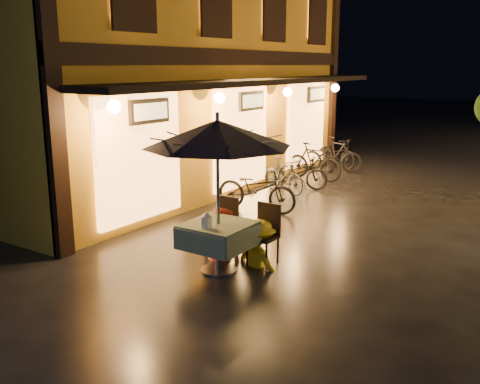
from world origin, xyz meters
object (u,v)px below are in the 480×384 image
Objects in this scene: cafe_table at (218,235)px; patio_umbrella at (217,134)px; person_orange at (221,209)px; table_lantern at (206,219)px; person_yellow at (259,221)px; bicycle_0 at (256,189)px.

cafe_table is 1.56m from patio_umbrella.
cafe_table is at bearing 120.89° from person_orange.
cafe_table is 0.40× the size of patio_umbrella.
cafe_table is at bearing 90.00° from table_lantern.
person_yellow is at bearing 58.03° from cafe_table.
cafe_table is 0.44m from table_lantern.
person_yellow reaches higher than cafe_table.
patio_umbrella is 1.50m from person_orange.
patio_umbrella is at bearing 90.00° from table_lantern.
table_lantern is 0.17× the size of person_yellow.
cafe_table is 0.68× the size of person_yellow.
table_lantern is 3.91m from bicycle_0.
patio_umbrella reaches higher than cafe_table.
table_lantern is at bearing -90.00° from patio_umbrella.
cafe_table is 3.62m from bicycle_0.
patio_umbrella is 1.26m from table_lantern.
person_orange reaches higher than table_lantern.
person_yellow is (0.37, 0.59, 0.14)m from cafe_table.
cafe_table is at bearing -163.17° from bicycle_0.
person_orange reaches higher than cafe_table.
cafe_table is 0.53× the size of bicycle_0.
person_yellow is 3.27m from bicycle_0.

